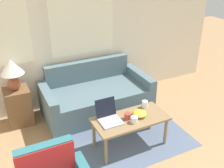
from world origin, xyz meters
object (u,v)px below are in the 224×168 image
object	(u,v)px
table_lamp	(12,71)
cup_navy	(128,116)
laptop	(109,116)
snack_bowl	(139,114)
couch	(96,96)
coffee_table	(130,122)
cup_white	(145,104)
cup_yellow	(134,120)

from	to	relation	value
table_lamp	cup_navy	xyz separation A→B (m)	(1.26, -1.25, -0.42)
laptop	snack_bowl	bearing A→B (deg)	-12.53
couch	coffee_table	xyz separation A→B (m)	(0.06, -1.08, 0.14)
couch	cup_white	world-z (taller)	couch
cup_white	cup_yellow	bearing A→B (deg)	-142.10
cup_yellow	snack_bowl	world-z (taller)	cup_yellow
cup_navy	snack_bowl	xyz separation A→B (m)	(0.18, -0.01, -0.01)
cup_white	snack_bowl	bearing A→B (deg)	-139.64
cup_navy	cup_white	size ratio (longest dim) A/B	0.89
coffee_table	snack_bowl	world-z (taller)	snack_bowl
table_lamp	cup_yellow	size ratio (longest dim) A/B	5.06
couch	laptop	size ratio (longest dim) A/B	5.47
laptop	snack_bowl	size ratio (longest dim) A/B	1.63
laptop	coffee_table	bearing A→B (deg)	-17.70
couch	snack_bowl	bearing A→B (deg)	-79.63
coffee_table	cup_yellow	xyz separation A→B (m)	(-0.00, -0.10, 0.10)
coffee_table	cup_white	xyz separation A→B (m)	(0.32, 0.15, 0.11)
coffee_table	cup_navy	xyz separation A→B (m)	(-0.04, 0.01, 0.10)
coffee_table	laptop	world-z (taller)	laptop
couch	cup_yellow	xyz separation A→B (m)	(0.06, -1.18, 0.24)
cup_white	coffee_table	bearing A→B (deg)	-154.38
cup_yellow	cup_white	bearing A→B (deg)	37.90
coffee_table	snack_bowl	bearing A→B (deg)	-1.25
table_lamp	cup_navy	size ratio (longest dim) A/B	5.33
cup_navy	cup_white	bearing A→B (deg)	21.80
coffee_table	cup_navy	distance (m)	0.11
laptop	snack_bowl	world-z (taller)	laptop
cup_white	snack_bowl	xyz separation A→B (m)	(-0.19, -0.16, -0.02)
laptop	cup_white	xyz separation A→B (m)	(0.61, 0.06, -0.01)
laptop	cup_navy	size ratio (longest dim) A/B	3.57
cup_navy	snack_bowl	size ratio (longest dim) A/B	0.46
table_lamp	laptop	xyz separation A→B (m)	(1.02, -1.17, -0.40)
table_lamp	snack_bowl	world-z (taller)	table_lamp
laptop	cup_white	bearing A→B (deg)	6.02
table_lamp	couch	bearing A→B (deg)	-8.07
couch	cup_white	xyz separation A→B (m)	(0.38, -0.93, 0.25)
table_lamp	coffee_table	world-z (taller)	table_lamp
cup_white	laptop	bearing A→B (deg)	-173.98
coffee_table	snack_bowl	xyz separation A→B (m)	(0.14, -0.00, 0.09)
couch	laptop	xyz separation A→B (m)	(-0.22, -0.99, 0.26)
couch	cup_navy	size ratio (longest dim) A/B	19.55
laptop	couch	bearing A→B (deg)	77.42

